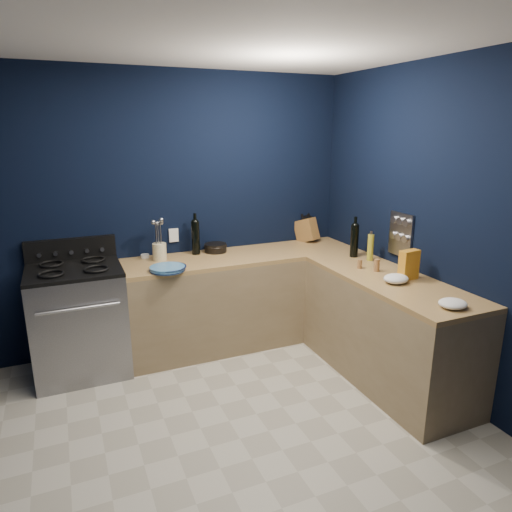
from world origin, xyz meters
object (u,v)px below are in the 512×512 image
gas_range (80,322)px  crouton_bag (409,265)px  utensil_crock (160,252)px  plate_stack (167,269)px  knife_block (306,230)px

gas_range → crouton_bag: size_ratio=3.83×
gas_range → utensil_crock: size_ratio=5.85×
plate_stack → utensil_crock: size_ratio=1.90×
plate_stack → crouton_bag: size_ratio=1.24×
gas_range → plate_stack: plate_stack is taller
plate_stack → knife_block: size_ratio=1.26×
plate_stack → knife_block: (1.62, 0.48, 0.10)m
gas_range → knife_block: (2.36, 0.26, 0.56)m
knife_block → plate_stack: bearing=171.7°
gas_range → plate_stack: bearing=-16.6°
plate_stack → crouton_bag: bearing=-29.7°
knife_block → crouton_bag: (0.12, -1.47, 0.00)m
knife_block → utensil_crock: bearing=159.5°
crouton_bag → knife_block: bearing=88.4°
utensil_crock → knife_block: (1.61, 0.12, 0.04)m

